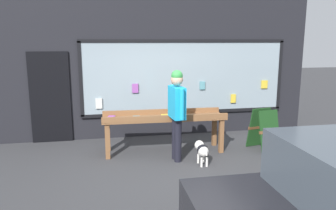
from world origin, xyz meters
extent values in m
plane|color=#38383A|center=(0.00, 0.00, 0.00)|extent=(40.00, 40.00, 0.00)
cube|color=black|center=(0.00, 2.40, 1.73)|extent=(7.88, 0.20, 3.47)
cube|color=#8C9EA8|center=(0.77, 2.27, 1.45)|extent=(5.02, 0.03, 1.75)
cube|color=black|center=(0.77, 2.27, 2.33)|extent=(5.10, 0.06, 0.08)
cube|color=black|center=(0.77, 2.27, 0.57)|extent=(5.10, 0.06, 0.08)
cube|color=black|center=(-1.74, 2.27, 1.45)|extent=(0.08, 0.06, 1.75)
cube|color=black|center=(3.28, 2.27, 1.45)|extent=(0.08, 0.06, 1.75)
cube|color=silver|center=(-1.35, 2.23, 0.88)|extent=(0.15, 0.03, 0.24)
cube|color=#994CA5|center=(-0.49, 2.23, 1.22)|extent=(0.15, 0.03, 0.22)
cube|color=red|center=(0.38, 2.23, 0.86)|extent=(0.12, 0.03, 0.19)
cube|color=#5999A5|center=(1.18, 2.23, 1.24)|extent=(0.14, 0.03, 0.20)
cube|color=yellow|center=(2.01, 2.23, 0.88)|extent=(0.13, 0.03, 0.22)
cube|color=yellow|center=(2.85, 2.23, 1.23)|extent=(0.17, 0.03, 0.21)
cube|color=black|center=(-2.44, 2.27, 1.05)|extent=(0.90, 0.04, 2.10)
cube|color=brown|center=(-1.19, 0.87, 0.36)|extent=(0.09, 0.09, 0.72)
cube|color=brown|center=(1.17, 0.78, 0.36)|extent=(0.09, 0.09, 0.72)
cube|color=brown|center=(-1.17, 1.36, 0.36)|extent=(0.09, 0.09, 0.72)
cube|color=brown|center=(1.19, 1.28, 0.36)|extent=(0.09, 0.09, 0.72)
cube|color=brown|center=(0.00, 1.07, 0.74)|extent=(2.59, 0.75, 0.04)
cube|color=brown|center=(-0.01, 0.77, 0.80)|extent=(2.57, 0.15, 0.12)
cube|color=brown|center=(0.01, 1.37, 0.80)|extent=(2.57, 0.15, 0.12)
cube|color=#994CA5|center=(-1.09, 1.24, 0.77)|extent=(0.18, 0.23, 0.02)
cube|color=#5999A5|center=(-0.58, 1.10, 0.77)|extent=(0.17, 0.24, 0.02)
cube|color=yellow|center=(0.02, 1.08, 0.78)|extent=(0.17, 0.24, 0.03)
cube|color=#994CA5|center=(0.57, 0.96, 0.78)|extent=(0.19, 0.25, 0.03)
cube|color=silver|center=(1.15, 0.83, 0.77)|extent=(0.15, 0.23, 0.02)
cylinder|color=black|center=(0.16, 0.44, 0.43)|extent=(0.14, 0.14, 0.86)
cylinder|color=black|center=(0.14, 0.61, 0.43)|extent=(0.14, 0.14, 0.86)
cube|color=#19A5E0|center=(0.15, 0.53, 1.17)|extent=(0.26, 0.50, 0.61)
cylinder|color=#19A5E0|center=(0.18, 0.22, 1.18)|extent=(0.09, 0.09, 0.58)
cylinder|color=#19A5E0|center=(0.12, 0.83, 1.18)|extent=(0.09, 0.09, 0.58)
sphere|color=tan|center=(0.15, 0.53, 1.61)|extent=(0.23, 0.23, 0.23)
sphere|color=#338C3F|center=(0.15, 0.53, 1.68)|extent=(0.22, 0.22, 0.22)
ellipsoid|color=white|center=(0.58, 0.18, 0.28)|extent=(0.22, 0.35, 0.21)
ellipsoid|color=black|center=(0.58, 0.18, 0.29)|extent=(0.22, 0.21, 0.22)
sphere|color=white|center=(0.58, 0.39, 0.33)|extent=(0.19, 0.19, 0.19)
cylinder|color=white|center=(0.59, -0.02, 0.32)|extent=(0.03, 0.09, 0.12)
cylinder|color=white|center=(0.63, 0.28, 0.09)|extent=(0.04, 0.04, 0.18)
cylinder|color=white|center=(0.53, 0.28, 0.09)|extent=(0.04, 0.04, 0.18)
cylinder|color=white|center=(0.64, 0.08, 0.09)|extent=(0.04, 0.04, 0.18)
cylinder|color=white|center=(0.53, 0.07, 0.09)|extent=(0.04, 0.04, 0.18)
cube|color=#193F19|center=(2.17, 0.59, 0.45)|extent=(0.50, 0.30, 0.89)
cube|color=brown|center=(2.17, 0.59, 0.45)|extent=(0.51, 0.14, 0.07)
cube|color=#193F19|center=(2.10, 0.97, 0.45)|extent=(0.50, 0.30, 0.89)
cube|color=brown|center=(2.10, 0.97, 0.45)|extent=(0.51, 0.14, 0.07)
camera|label=1|loc=(-1.22, -5.52, 2.35)|focal=35.00mm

